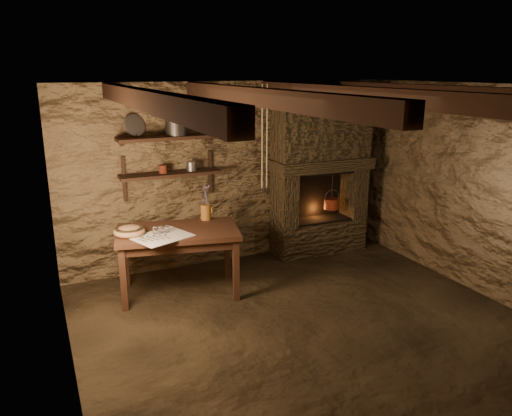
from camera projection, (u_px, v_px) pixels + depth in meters
name	position (u px, v px, depth m)	size (l,w,h in m)	color
floor	(302.00, 322.00, 5.21)	(4.50, 4.50, 0.00)	black
back_wall	(231.00, 174.00, 6.64)	(4.50, 0.04, 2.40)	brown
front_wall	(464.00, 292.00, 3.13)	(4.50, 0.04, 2.40)	brown
left_wall	(61.00, 243.00, 3.99)	(0.04, 4.00, 2.40)	brown
right_wall	(474.00, 189.00, 5.78)	(0.04, 4.00, 2.40)	brown
ceiling	(309.00, 86.00, 4.56)	(4.50, 4.00, 0.04)	black
beam_far_left	(146.00, 100.00, 3.99)	(0.14, 3.95, 0.16)	black
beam_mid_left	(259.00, 97.00, 4.39)	(0.14, 3.95, 0.16)	black
beam_mid_right	(354.00, 95.00, 4.79)	(0.14, 3.95, 0.16)	black
beam_far_right	(434.00, 93.00, 5.18)	(0.14, 3.95, 0.16)	black
shelf_lower	(171.00, 174.00, 6.14)	(1.25, 0.30, 0.04)	black
shelf_upper	(169.00, 137.00, 6.02)	(1.25, 0.30, 0.04)	black
hearth	(320.00, 167.00, 6.93)	(1.43, 0.51, 2.30)	#382C1C
work_table	(179.00, 259.00, 5.78)	(1.50, 1.06, 0.78)	#331D12
linen_cloth	(162.00, 237.00, 5.43)	(0.58, 0.47, 0.01)	silver
pewter_cutlery_row	(162.00, 236.00, 5.41)	(0.49, 0.19, 0.01)	gray
drinking_glasses	(161.00, 230.00, 5.52)	(0.19, 0.06, 0.07)	white
stoneware_jug	(206.00, 205.00, 6.01)	(0.14, 0.14, 0.43)	#B06B22
wooden_bowl	(129.00, 232.00, 5.48)	(0.35, 0.35, 0.12)	#9F7145
iron_stockpot	(176.00, 127.00, 6.02)	(0.27, 0.27, 0.20)	#2D2A28
tin_pan	(134.00, 125.00, 5.91)	(0.27, 0.27, 0.04)	#989793
small_kettle	(191.00, 166.00, 6.22)	(0.16, 0.12, 0.17)	#989793
rusty_tin	(163.00, 169.00, 6.08)	(0.10, 0.10, 0.10)	#541D10
red_pot	(332.00, 203.00, 7.10)	(0.26, 0.26, 0.54)	maroon
hanging_ropes	(265.00, 137.00, 5.67)	(0.08, 0.08, 1.20)	beige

